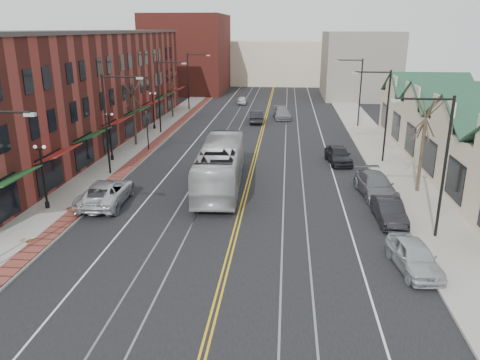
% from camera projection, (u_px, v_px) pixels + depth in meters
% --- Properties ---
extents(ground, '(160.00, 160.00, 0.00)m').
position_uv_depth(ground, '(223.00, 281.00, 22.27)').
color(ground, black).
rests_on(ground, ground).
extents(sidewalk_left, '(4.00, 120.00, 0.15)m').
position_uv_depth(sidewalk_left, '(121.00, 161.00, 42.31)').
color(sidewalk_left, gray).
rests_on(sidewalk_left, ground).
extents(sidewalk_right, '(4.00, 120.00, 0.15)m').
position_uv_depth(sidewalk_right, '(393.00, 168.00, 40.04)').
color(sidewalk_right, gray).
rests_on(sidewalk_right, ground).
extents(building_left, '(10.00, 50.00, 11.00)m').
position_uv_depth(building_left, '(74.00, 90.00, 47.93)').
color(building_left, maroon).
rests_on(building_left, ground).
extents(building_right, '(8.00, 36.00, 4.60)m').
position_uv_depth(building_right, '(469.00, 145.00, 38.79)').
color(building_right, beige).
rests_on(building_right, ground).
extents(backdrop_left, '(14.00, 18.00, 14.00)m').
position_uv_depth(backdrop_left, '(188.00, 54.00, 87.88)').
color(backdrop_left, maroon).
rests_on(backdrop_left, ground).
extents(backdrop_mid, '(22.00, 14.00, 9.00)m').
position_uv_depth(backdrop_mid, '(275.00, 62.00, 101.33)').
color(backdrop_mid, beige).
rests_on(backdrop_mid, ground).
extents(backdrop_right, '(12.00, 16.00, 11.00)m').
position_uv_depth(backdrop_right, '(359.00, 65.00, 80.67)').
color(backdrop_right, slate).
rests_on(backdrop_right, ground).
extents(streetlight_l_1, '(3.33, 0.25, 8.00)m').
position_uv_depth(streetlight_l_1, '(111.00, 114.00, 36.91)').
color(streetlight_l_1, black).
rests_on(streetlight_l_1, sidewalk_left).
extents(streetlight_l_2, '(3.33, 0.25, 8.00)m').
position_uv_depth(streetlight_l_2, '(163.00, 89.00, 52.05)').
color(streetlight_l_2, black).
rests_on(streetlight_l_2, sidewalk_left).
extents(streetlight_l_3, '(3.33, 0.25, 8.00)m').
position_uv_depth(streetlight_l_3, '(191.00, 76.00, 67.20)').
color(streetlight_l_3, black).
rests_on(streetlight_l_3, sidewalk_left).
extents(streetlight_r_0, '(3.33, 0.25, 8.00)m').
position_uv_depth(streetlight_r_0, '(438.00, 153.00, 25.35)').
color(streetlight_r_0, black).
rests_on(streetlight_r_0, sidewalk_right).
extents(streetlight_r_1, '(3.33, 0.25, 8.00)m').
position_uv_depth(streetlight_r_1, '(382.00, 107.00, 40.50)').
color(streetlight_r_1, black).
rests_on(streetlight_r_1, sidewalk_right).
extents(streetlight_r_2, '(3.33, 0.25, 8.00)m').
position_uv_depth(streetlight_r_2, '(357.00, 85.00, 55.64)').
color(streetlight_r_2, black).
rests_on(streetlight_r_2, sidewalk_right).
extents(lamppost_l_1, '(0.84, 0.28, 4.27)m').
position_uv_depth(lamppost_l_1, '(44.00, 178.00, 30.38)').
color(lamppost_l_1, black).
rests_on(lamppost_l_1, sidewalk_left).
extents(lamppost_l_2, '(0.84, 0.28, 4.27)m').
position_uv_depth(lamppost_l_2, '(111.00, 138.00, 41.73)').
color(lamppost_l_2, black).
rests_on(lamppost_l_2, sidewalk_left).
extents(lamppost_l_3, '(0.84, 0.28, 4.27)m').
position_uv_depth(lamppost_l_3, '(154.00, 111.00, 54.98)').
color(lamppost_l_3, black).
rests_on(lamppost_l_3, sidewalk_left).
extents(tree_left_near, '(1.78, 1.37, 6.48)m').
position_uv_depth(tree_left_near, '(134.00, 112.00, 46.98)').
color(tree_left_near, '#382B21').
rests_on(tree_left_near, sidewalk_left).
extents(tree_left_far, '(1.66, 1.28, 6.02)m').
position_uv_depth(tree_left_far, '(172.00, 93.00, 62.20)').
color(tree_left_far, '#382B21').
rests_on(tree_left_far, sidewalk_left).
extents(tree_right_mid, '(1.90, 1.46, 6.93)m').
position_uv_depth(tree_right_mid, '(423.00, 143.00, 33.18)').
color(tree_right_mid, '#382B21').
rests_on(tree_right_mid, sidewalk_right).
extents(manhole_mid, '(0.60, 0.60, 0.02)m').
position_uv_depth(manhole_mid, '(31.00, 241.00, 26.12)').
color(manhole_mid, '#592D19').
rests_on(manhole_mid, sidewalk_left).
extents(manhole_far, '(0.60, 0.60, 0.02)m').
position_uv_depth(manhole_far, '(71.00, 208.00, 30.86)').
color(manhole_far, '#592D19').
rests_on(manhole_far, sidewalk_left).
extents(traffic_signal, '(0.18, 0.15, 3.80)m').
position_uv_depth(traffic_signal, '(147.00, 127.00, 45.27)').
color(traffic_signal, black).
rests_on(traffic_signal, sidewalk_left).
extents(transit_bus, '(3.50, 12.48, 3.44)m').
position_uv_depth(transit_bus, '(220.00, 166.00, 34.88)').
color(transit_bus, '#B9BABC').
rests_on(transit_bus, ground).
extents(parked_suv, '(3.13, 6.15, 1.67)m').
position_uv_depth(parked_suv, '(106.00, 193.00, 31.84)').
color(parked_suv, silver).
rests_on(parked_suv, ground).
extents(parked_car_a, '(2.35, 4.60, 1.50)m').
position_uv_depth(parked_car_a, '(414.00, 256.00, 23.11)').
color(parked_car_a, '#B2B6B9').
rests_on(parked_car_a, ground).
extents(parked_car_b, '(1.64, 4.38, 1.43)m').
position_uv_depth(parked_car_b, '(389.00, 211.00, 28.90)').
color(parked_car_b, black).
rests_on(parked_car_b, ground).
extents(parked_car_c, '(2.83, 5.69, 1.59)m').
position_uv_depth(parked_car_c, '(376.00, 185.00, 33.42)').
color(parked_car_c, slate).
rests_on(parked_car_c, ground).
extents(parked_car_d, '(2.43, 4.85, 1.59)m').
position_uv_depth(parked_car_d, '(338.00, 155.00, 41.54)').
color(parked_car_d, black).
rests_on(parked_car_d, ground).
extents(distant_car_left, '(1.89, 4.80, 1.56)m').
position_uv_depth(distant_car_left, '(257.00, 117.00, 59.56)').
color(distant_car_left, black).
rests_on(distant_car_left, ground).
extents(distant_car_right, '(2.71, 5.35, 1.49)m').
position_uv_depth(distant_car_right, '(282.00, 113.00, 62.22)').
color(distant_car_right, slate).
rests_on(distant_car_right, ground).
extents(distant_car_far, '(1.82, 3.87, 1.28)m').
position_uv_depth(distant_car_far, '(242.00, 100.00, 74.43)').
color(distant_car_far, silver).
rests_on(distant_car_far, ground).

